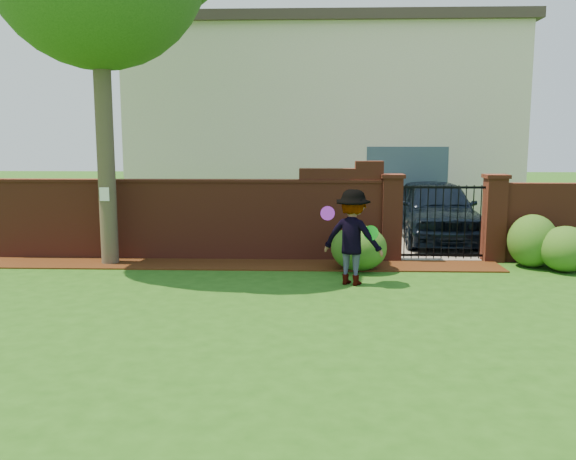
{
  "coord_description": "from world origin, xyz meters",
  "views": [
    {
      "loc": [
        0.65,
        -9.03,
        2.63
      ],
      "look_at": [
        0.26,
        1.4,
        1.05
      ],
      "focal_mm": 37.66,
      "sensor_mm": 36.0,
      "label": 1
    }
  ],
  "objects_px": {
    "man": "(352,238)",
    "frisbee_green": "(371,233)",
    "frisbee_purple": "(328,213)",
    "car": "(437,211)"
  },
  "relations": [
    {
      "from": "car",
      "to": "frisbee_green",
      "type": "height_order",
      "value": "car"
    },
    {
      "from": "man",
      "to": "frisbee_green",
      "type": "xyz_separation_m",
      "value": [
        0.33,
        -0.18,
        0.11
      ]
    },
    {
      "from": "car",
      "to": "frisbee_purple",
      "type": "xyz_separation_m",
      "value": [
        -2.92,
        -4.77,
        0.52
      ]
    },
    {
      "from": "frisbee_purple",
      "to": "car",
      "type": "bearing_deg",
      "value": 58.52
    },
    {
      "from": "car",
      "to": "man",
      "type": "xyz_separation_m",
      "value": [
        -2.48,
        -4.66,
        0.06
      ]
    },
    {
      "from": "car",
      "to": "frisbee_purple",
      "type": "relative_size",
      "value": 18.53
    },
    {
      "from": "car",
      "to": "frisbee_purple",
      "type": "bearing_deg",
      "value": -120.59
    },
    {
      "from": "frisbee_purple",
      "to": "man",
      "type": "bearing_deg",
      "value": 14.63
    },
    {
      "from": "man",
      "to": "frisbee_purple",
      "type": "bearing_deg",
      "value": 38.14
    },
    {
      "from": "car",
      "to": "man",
      "type": "height_order",
      "value": "man"
    }
  ]
}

